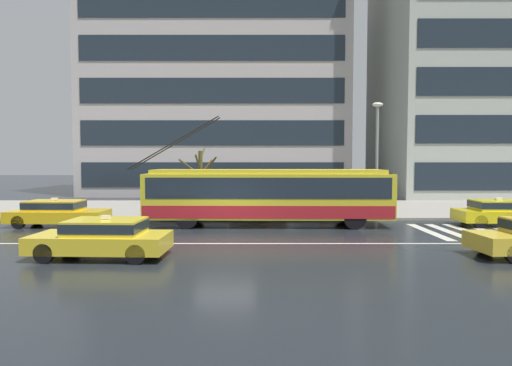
% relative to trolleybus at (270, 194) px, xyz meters
% --- Properties ---
extents(ground_plane, '(160.00, 160.00, 0.00)m').
position_rel_trolleybus_xyz_m(ground_plane, '(-1.88, -3.34, -1.53)').
color(ground_plane, '#202429').
extents(sidewalk_slab, '(80.00, 10.00, 0.14)m').
position_rel_trolleybus_xyz_m(sidewalk_slab, '(-1.88, 6.60, -1.46)').
color(sidewalk_slab, gray).
rests_on(sidewalk_slab, ground_plane).
extents(crosswalk_stripe_edge_near, '(0.44, 4.40, 0.01)m').
position_rel_trolleybus_xyz_m(crosswalk_stripe_edge_near, '(7.18, -1.87, -1.53)').
color(crosswalk_stripe_edge_near, beige).
rests_on(crosswalk_stripe_edge_near, ground_plane).
extents(crosswalk_stripe_inner_a, '(0.44, 4.40, 0.01)m').
position_rel_trolleybus_xyz_m(crosswalk_stripe_inner_a, '(8.08, -1.87, -1.53)').
color(crosswalk_stripe_inner_a, beige).
rests_on(crosswalk_stripe_inner_a, ground_plane).
extents(crosswalk_stripe_center, '(0.44, 4.40, 0.01)m').
position_rel_trolleybus_xyz_m(crosswalk_stripe_center, '(8.98, -1.87, -1.53)').
color(crosswalk_stripe_center, beige).
rests_on(crosswalk_stripe_center, ground_plane).
extents(crosswalk_stripe_inner_b, '(0.44, 4.40, 0.01)m').
position_rel_trolleybus_xyz_m(crosswalk_stripe_inner_b, '(9.88, -1.87, -1.53)').
color(crosswalk_stripe_inner_b, beige).
rests_on(crosswalk_stripe_inner_b, ground_plane).
extents(crosswalk_stripe_edge_far, '(0.44, 4.40, 0.01)m').
position_rel_trolleybus_xyz_m(crosswalk_stripe_edge_far, '(10.78, -1.87, -1.53)').
color(crosswalk_stripe_edge_far, beige).
rests_on(crosswalk_stripe_edge_far, ground_plane).
extents(lane_centre_line, '(72.00, 0.14, 0.01)m').
position_rel_trolleybus_xyz_m(lane_centre_line, '(-1.88, -4.54, -1.53)').
color(lane_centre_line, silver).
rests_on(lane_centre_line, ground_plane).
extents(trolleybus, '(12.84, 2.76, 5.36)m').
position_rel_trolleybus_xyz_m(trolleybus, '(0.00, 0.00, 0.00)').
color(trolleybus, yellow).
rests_on(trolleybus, ground_plane).
extents(taxi_ahead_of_bus, '(4.31, 1.90, 1.39)m').
position_rel_trolleybus_xyz_m(taxi_ahead_of_bus, '(11.38, -0.19, -0.83)').
color(taxi_ahead_of_bus, yellow).
rests_on(taxi_ahead_of_bus, ground_plane).
extents(taxi_queued_behind_bus, '(4.65, 1.83, 1.39)m').
position_rel_trolleybus_xyz_m(taxi_queued_behind_bus, '(-10.28, -0.33, -0.83)').
color(taxi_queued_behind_bus, yellow).
rests_on(taxi_queued_behind_bus, ground_plane).
extents(taxi_oncoming_near, '(4.43, 2.00, 1.39)m').
position_rel_trolleybus_xyz_m(taxi_oncoming_near, '(-5.61, -6.83, -0.83)').
color(taxi_oncoming_near, yellow).
rests_on(taxi_oncoming_near, ground_plane).
extents(bus_shelter, '(4.28, 1.65, 2.52)m').
position_rel_trolleybus_xyz_m(bus_shelter, '(-0.20, 3.59, 0.49)').
color(bus_shelter, gray).
rests_on(bus_shelter, sidewalk_slab).
extents(pedestrian_at_shelter, '(0.47, 0.47, 1.69)m').
position_rel_trolleybus_xyz_m(pedestrian_at_shelter, '(0.09, 3.10, -0.39)').
color(pedestrian_at_shelter, brown).
rests_on(pedestrian_at_shelter, sidewalk_slab).
extents(pedestrian_approaching_curb, '(1.34, 1.34, 2.07)m').
position_rel_trolleybus_xyz_m(pedestrian_approaching_curb, '(3.36, 4.16, 0.31)').
color(pedestrian_approaching_curb, brown).
rests_on(pedestrian_approaching_curb, sidewalk_slab).
extents(street_lamp, '(0.60, 0.32, 6.27)m').
position_rel_trolleybus_xyz_m(street_lamp, '(6.10, 2.55, 2.34)').
color(street_lamp, gray).
rests_on(street_lamp, sidewalk_slab).
extents(street_tree_bare, '(2.24, 2.15, 3.89)m').
position_rel_trolleybus_xyz_m(street_tree_bare, '(-3.84, 3.84, 0.74)').
color(street_tree_bare, brown).
rests_on(street_tree_bare, sidewalk_slab).
extents(office_tower_corner_left, '(24.72, 11.70, 29.69)m').
position_rel_trolleybus_xyz_m(office_tower_corner_left, '(-4.40, 21.31, 13.33)').
color(office_tower_corner_left, '#B7B0AE').
rests_on(office_tower_corner_left, ground_plane).
extents(office_tower_corner_right, '(20.90, 12.24, 29.65)m').
position_rel_trolleybus_xyz_m(office_tower_corner_right, '(21.40, 17.51, 13.30)').
color(office_tower_corner_right, '#B1B8AD').
rests_on(office_tower_corner_right, ground_plane).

